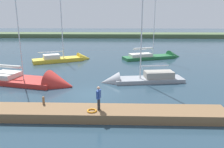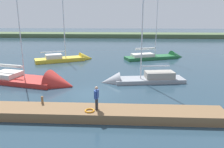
{
  "view_description": "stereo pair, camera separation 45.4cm",
  "coord_description": "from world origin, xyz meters",
  "px_view_note": "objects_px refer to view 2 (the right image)",
  "views": [
    {
      "loc": [
        -2.43,
        18.49,
        6.79
      ],
      "look_at": [
        -1.79,
        -1.88,
        1.39
      ],
      "focal_mm": 35.85,
      "sensor_mm": 36.0,
      "label": 1
    },
    {
      "loc": [
        -2.88,
        18.47,
        6.79
      ],
      "look_at": [
        -1.79,
        -1.88,
        1.39
      ],
      "focal_mm": 35.85,
      "sensor_mm": 36.0,
      "label": 2
    }
  ],
  "objects_px": {
    "sailboat_near_dock": "(159,58)",
    "sailboat_outer_mooring": "(69,59)",
    "mooring_post_near": "(42,100)",
    "life_ring_buoy": "(90,111)",
    "sailboat_behind_pier": "(136,81)",
    "person_on_dock": "(97,96)",
    "sailboat_far_right": "(38,82)"
  },
  "relations": [
    {
      "from": "life_ring_buoy",
      "to": "person_on_dock",
      "type": "bearing_deg",
      "value": -144.21
    },
    {
      "from": "sailboat_behind_pier",
      "to": "person_on_dock",
      "type": "bearing_deg",
      "value": 62.23
    },
    {
      "from": "mooring_post_near",
      "to": "sailboat_near_dock",
      "type": "xyz_separation_m",
      "value": [
        -11.51,
        -21.04,
        -0.79
      ]
    },
    {
      "from": "sailboat_outer_mooring",
      "to": "person_on_dock",
      "type": "height_order",
      "value": "sailboat_outer_mooring"
    },
    {
      "from": "sailboat_behind_pier",
      "to": "sailboat_near_dock",
      "type": "distance_m",
      "value": 13.98
    },
    {
      "from": "life_ring_buoy",
      "to": "sailboat_far_right",
      "type": "bearing_deg",
      "value": -50.23
    },
    {
      "from": "person_on_dock",
      "to": "sailboat_behind_pier",
      "type": "bearing_deg",
      "value": 78.98
    },
    {
      "from": "life_ring_buoy",
      "to": "sailboat_behind_pier",
      "type": "distance_m",
      "value": 9.6
    },
    {
      "from": "mooring_post_near",
      "to": "sailboat_outer_mooring",
      "type": "distance_m",
      "value": 18.67
    },
    {
      "from": "mooring_post_near",
      "to": "sailboat_near_dock",
      "type": "distance_m",
      "value": 24.0
    },
    {
      "from": "sailboat_far_right",
      "to": "person_on_dock",
      "type": "xyz_separation_m",
      "value": [
        -6.87,
        7.42,
        1.4
      ]
    },
    {
      "from": "sailboat_behind_pier",
      "to": "sailboat_outer_mooring",
      "type": "distance_m",
      "value": 14.43
    },
    {
      "from": "sailboat_near_dock",
      "to": "sailboat_outer_mooring",
      "type": "distance_m",
      "value": 14.3
    },
    {
      "from": "mooring_post_near",
      "to": "person_on_dock",
      "type": "relative_size",
      "value": 0.33
    },
    {
      "from": "life_ring_buoy",
      "to": "person_on_dock",
      "type": "relative_size",
      "value": 0.41
    },
    {
      "from": "person_on_dock",
      "to": "sailboat_far_right",
      "type": "bearing_deg",
      "value": 141.61
    },
    {
      "from": "mooring_post_near",
      "to": "life_ring_buoy",
      "type": "bearing_deg",
      "value": 162.35
    },
    {
      "from": "life_ring_buoy",
      "to": "sailboat_near_dock",
      "type": "bearing_deg",
      "value": -109.67
    },
    {
      "from": "life_ring_buoy",
      "to": "sailboat_far_right",
      "type": "distance_m",
      "value": 10.07
    },
    {
      "from": "sailboat_behind_pier",
      "to": "sailboat_outer_mooring",
      "type": "relative_size",
      "value": 1.11
    },
    {
      "from": "sailboat_far_right",
      "to": "person_on_dock",
      "type": "height_order",
      "value": "sailboat_far_right"
    },
    {
      "from": "life_ring_buoy",
      "to": "sailboat_outer_mooring",
      "type": "relative_size",
      "value": 0.07
    },
    {
      "from": "person_on_dock",
      "to": "sailboat_outer_mooring",
      "type": "bearing_deg",
      "value": 117.61
    },
    {
      "from": "sailboat_far_right",
      "to": "sailboat_near_dock",
      "type": "bearing_deg",
      "value": 58.88
    },
    {
      "from": "life_ring_buoy",
      "to": "sailboat_behind_pier",
      "type": "bearing_deg",
      "value": -111.64
    },
    {
      "from": "sailboat_near_dock",
      "to": "sailboat_outer_mooring",
      "type": "bearing_deg",
      "value": 170.03
    },
    {
      "from": "sailboat_near_dock",
      "to": "person_on_dock",
      "type": "distance_m",
      "value": 23.17
    },
    {
      "from": "sailboat_far_right",
      "to": "sailboat_behind_pier",
      "type": "bearing_deg",
      "value": 20.48
    },
    {
      "from": "mooring_post_near",
      "to": "sailboat_outer_mooring",
      "type": "height_order",
      "value": "sailboat_outer_mooring"
    },
    {
      "from": "mooring_post_near",
      "to": "sailboat_near_dock",
      "type": "relative_size",
      "value": 0.04
    },
    {
      "from": "sailboat_outer_mooring",
      "to": "person_on_dock",
      "type": "distance_m",
      "value": 20.44
    },
    {
      "from": "sailboat_far_right",
      "to": "sailboat_outer_mooring",
      "type": "relative_size",
      "value": 1.23
    }
  ]
}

